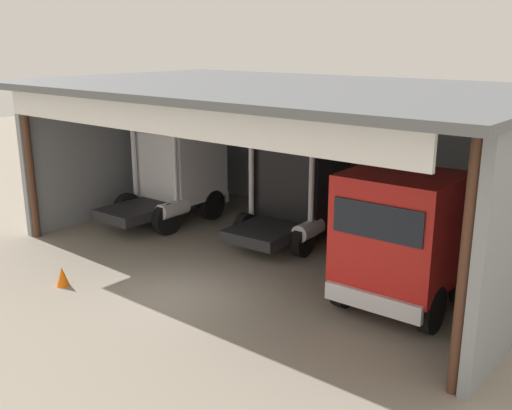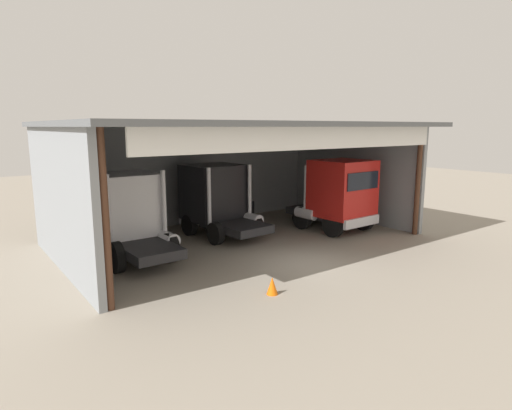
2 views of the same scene
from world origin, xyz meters
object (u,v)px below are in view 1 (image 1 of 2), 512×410
oil_drum (376,225)px  tool_cart (410,226)px  truck_red_left_bay (401,237)px  truck_black_yard_outside (298,187)px  traffic_cone (62,276)px  truck_white_right_bay (177,173)px

oil_drum → tool_cart: size_ratio=0.88×
truck_red_left_bay → oil_drum: truck_red_left_bay is taller
truck_black_yard_outside → traffic_cone: truck_black_yard_outside is taller
oil_drum → traffic_cone: size_ratio=1.56×
tool_cart → traffic_cone: 11.35m
truck_white_right_bay → oil_drum: size_ratio=5.65×
truck_black_yard_outside → traffic_cone: bearing=-113.0°
traffic_cone → truck_red_left_bay: bearing=30.4°
oil_drum → traffic_cone: bearing=-116.9°
truck_white_right_bay → oil_drum: 7.61m
truck_red_left_bay → oil_drum: bearing=-58.2°
tool_cart → truck_black_yard_outside: bearing=-145.0°
truck_white_right_bay → tool_cart: (7.96, 3.28, -1.29)m
tool_cart → truck_red_left_bay: bearing=-68.0°
truck_red_left_bay → traffic_cone: bearing=28.8°
oil_drum → tool_cart: 1.12m
truck_red_left_bay → tool_cart: size_ratio=4.48×
oil_drum → traffic_cone: oil_drum is taller
tool_cart → oil_drum: bearing=-156.7°
tool_cart → traffic_cone: tool_cart is taller
truck_black_yard_outside → traffic_cone: size_ratio=8.50×
truck_black_yard_outside → truck_red_left_bay: truck_red_left_bay is taller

